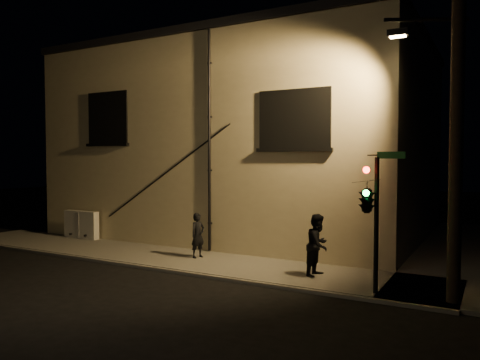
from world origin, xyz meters
The scene contains 8 objects.
ground centered at (0.00, 0.00, 0.00)m, with size 90.00×90.00×0.00m, color black.
sidewalk centered at (1.22, 4.39, 0.06)m, with size 21.00×16.00×0.12m.
building centered at (-3.00, 8.99, 4.40)m, with size 16.20×12.23×8.80m.
utility_cabinet centered at (-8.39, 2.70, 0.73)m, with size 1.84×0.31×1.21m, color silver.
pedestrian_a centered at (-1.58, 1.82, 0.91)m, with size 0.58×0.38×1.59m, color black.
pedestrian_b centered at (3.03, 1.42, 1.05)m, with size 0.90×0.70×1.86m, color black.
traffic_signal centered at (4.77, 0.29, 2.61)m, with size 1.25×2.17×3.69m.
streetlamp_pole centered at (6.74, 0.59, 4.07)m, with size 2.06×1.40×7.75m.
Camera 1 is at (7.72, -11.88, 3.61)m, focal length 35.00 mm.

